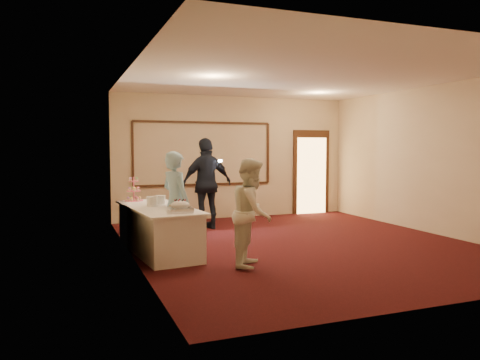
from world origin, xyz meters
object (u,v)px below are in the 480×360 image
Objects in this scene: man at (176,202)px; woman at (252,212)px; pavlova_tray at (180,207)px; guest at (207,184)px; buffet_table at (158,229)px; plate_stack_b at (160,200)px; tart at (176,207)px; plate_stack_a at (152,201)px; cupcake_stand at (134,191)px.

woman is (0.84, -1.31, -0.05)m from man.
guest is at bearing 65.20° from pavlova_tray.
pavlova_tray is 0.30× the size of man.
plate_stack_b is (0.11, 0.34, 0.46)m from buffet_table.
tart is at bearing 52.53° from guest.
buffet_table is at bearing 71.18° from woman.
guest reaches higher than tart.
man is (0.09, 0.71, -0.00)m from pavlova_tray.
pavlova_tray is at bearing 149.93° from man.
guest is (1.49, 1.79, 0.12)m from plate_stack_a.
guest is at bearing 53.20° from buffet_table.
tart is at bearing -80.32° from plate_stack_b.
woman is at bearing -59.21° from cupcake_stand.
guest reaches higher than pavlova_tray.
man reaches higher than woman.
pavlova_tray is 0.32× the size of woman.
tart is 0.14× the size of guest.
plate_stack_b reaches higher than buffet_table.
cupcake_stand reaches higher than buffet_table.
pavlova_tray is 0.71m from man.
plate_stack_a is (0.18, -0.89, -0.09)m from cupcake_stand.
man is at bearing 78.84° from tart.
tart is 1.34m from woman.
plate_stack_a is 2.34m from guest.
pavlova_tray is 1.93× the size of tart.
buffet_table is 0.54m from man.
man is (0.18, -0.38, -0.00)m from plate_stack_b.
plate_stack_b is 0.11× the size of woman.
man reaches higher than plate_stack_a.
plate_stack_b is 0.42m from man.
plate_stack_a is at bearing 71.27° from woman.
buffet_table is at bearing 104.57° from pavlova_tray.
woman is at bearing 75.44° from guest.
woman is (0.90, -0.99, -0.00)m from tart.
pavlova_tray is 1.78m from cupcake_stand.
cupcake_stand is 1.90m from guest.
guest is at bearing 28.60° from cupcake_stand.
woman is at bearing -58.84° from plate_stack_b.
guest is at bearing 62.13° from tart.
man is at bearing 82.45° from pavlova_tray.
woman is (1.02, -1.69, -0.05)m from plate_stack_b.
plate_stack_a is at bearing 40.72° from guest.
plate_stack_a is 0.12× the size of woman.
plate_stack_a is at bearing 108.09° from pavlova_tray.
buffet_table is 4.95× the size of cupcake_stand.
tart is 2.54m from guest.
plate_stack_a is at bearing 124.44° from tart.
pavlova_tray is 2.67× the size of plate_stack_a.
man is at bearing -61.76° from cupcake_stand.
buffet_table is 0.90m from pavlova_tray.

